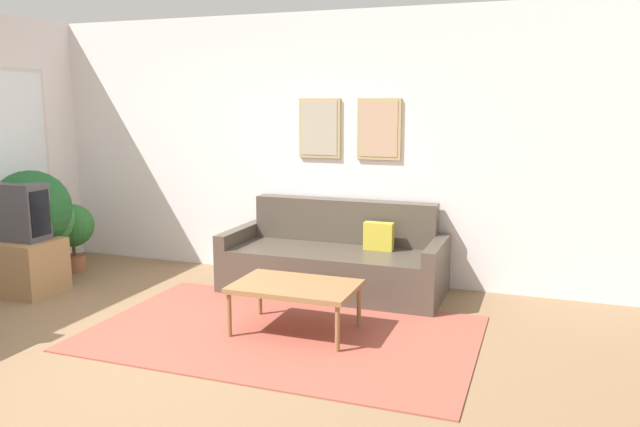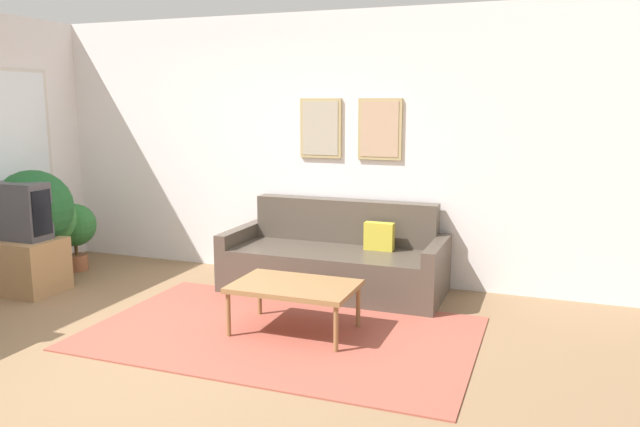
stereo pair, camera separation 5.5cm
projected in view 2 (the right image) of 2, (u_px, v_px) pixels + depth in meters
name	position (u px, v px, depth m)	size (l,w,h in m)	color
ground_plane	(132.00, 360.00, 4.44)	(16.00, 16.00, 0.00)	#846647
area_rug	(281.00, 333.00, 4.94)	(3.01, 1.87, 0.01)	#9E4C3D
wall_back	(279.00, 146.00, 6.56)	(8.00, 0.09, 2.70)	silver
couch	(336.00, 261.00, 6.05)	(2.10, 0.90, 0.85)	#4C4238
coffee_table	(294.00, 288.00, 4.90)	(0.96, 0.63, 0.40)	olive
tv_stand	(24.00, 265.00, 6.01)	(0.70, 0.52, 0.52)	#A87F51
tv	(20.00, 211.00, 5.92)	(0.54, 0.28, 0.55)	#424247
potted_plant_tall	(33.00, 210.00, 6.18)	(0.77, 0.77, 1.15)	#383D42
potted_plant_by_window	(75.00, 228.00, 6.74)	(0.46, 0.46, 0.73)	#935638
potted_plant_small	(46.00, 221.00, 6.41)	(0.60, 0.60, 0.94)	#935638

